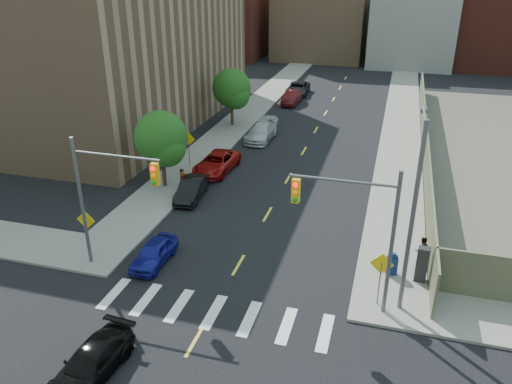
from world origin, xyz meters
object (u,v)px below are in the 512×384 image
Objects in this scene: parked_car_blue at (154,253)px; parked_car_red at (217,163)px; parked_car_black at (192,189)px; mailbox at (392,264)px; black_sedan at (91,363)px; pedestrian_east at (422,251)px; parked_car_grey at (298,88)px; parked_car_silver at (261,132)px; payphone at (422,264)px; parked_car_white at (265,124)px; parked_car_maroon at (292,98)px; pedestrian_west at (183,181)px.

parked_car_red is (-1.18, 12.78, 0.09)m from parked_car_blue.
parked_car_black is 14.43m from mailbox.
parked_car_red is 20.79m from black_sedan.
pedestrian_east is (14.64, -4.41, 0.26)m from parked_car_black.
mailbox is at bearing -73.96° from parked_car_grey.
parked_car_silver reaches higher than mailbox.
payphone is (14.61, -5.96, 0.40)m from parked_car_black.
parked_car_black is 30.23m from parked_car_grey.
black_sedan is (1.42, -46.00, -0.11)m from parked_car_grey.
parked_car_black is 1.02× the size of parked_car_white.
parked_car_red is 1.19× the size of black_sedan.
parked_car_silver reaches higher than parked_car_blue.
parked_car_white is at bearing -90.59° from parked_car_maroon.
parked_car_grey is 38.00m from mailbox.
parked_car_blue is 2.12× the size of pedestrian_west.
parked_car_silver is 1.24× the size of parked_car_white.
parked_car_maroon is 33.66m from mailbox.
parked_car_grey is at bearing 82.13° from parked_car_black.
payphone is (12.15, 9.83, 0.46)m from black_sedan.
parked_car_maroon is at bearing 88.72° from mailbox.
parked_car_black is at bearing -96.07° from pedestrian_west.
parked_car_red is 16.96m from mailbox.
parked_car_silver is (1.30, 8.02, 0.02)m from parked_car_red.
parked_car_blue is at bearing -87.45° from parked_car_black.
parked_car_red is 1.25× the size of parked_car_white.
mailbox is (10.75, 10.01, 0.12)m from black_sedan.
parked_car_blue is at bearing -92.44° from parked_car_grey.
parked_car_white reaches higher than mailbox.
payphone is 1.10× the size of pedestrian_west.
payphone is at bearing -53.81° from parked_car_white.
pedestrian_east is at bearing -49.97° from parked_car_silver.
pedestrian_east is at bearing 96.79° from payphone.
black_sedan is (2.46, -15.79, -0.06)m from parked_car_black.
mailbox is at bearing -56.34° from parked_car_white.
parked_car_maroon is 1.04× the size of black_sedan.
parked_car_maroon reaches higher than parked_car_red.
pedestrian_east reaches higher than parked_car_white.
parked_car_black is 2.42× the size of pedestrian_west.
parked_car_white reaches higher than parked_car_black.
black_sedan is 16.56m from pedestrian_west.
parked_car_silver is at bearing 100.54° from mailbox.
pedestrian_east is at bearing -71.19° from parked_car_grey.
parked_car_grey is 4.31× the size of mailbox.
pedestrian_west is (-2.10, -25.25, 0.27)m from parked_car_maroon.
parked_car_grey reaches higher than parked_car_maroon.
parked_car_grey is (-0.13, 38.14, 0.12)m from parked_car_blue.
parked_car_maroon is at bearing 95.71° from black_sedan.
pedestrian_east is at bearing 21.94° from mailbox.
parked_car_red is 1.01× the size of parked_car_silver.
parked_car_white is at bearing 88.42° from parked_car_red.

